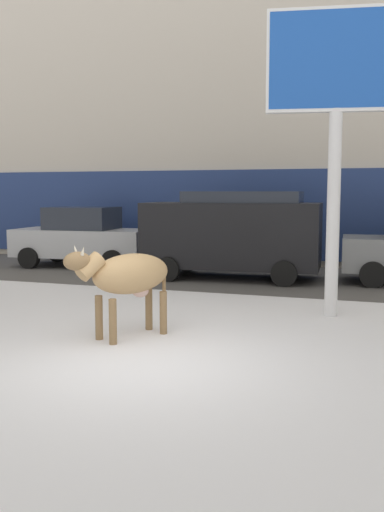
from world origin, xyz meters
TOP-DOWN VIEW (x-y plane):
  - ground_plane at (0.00, 0.00)m, footprint 120.00×120.00m
  - road_strip at (0.00, 8.28)m, footprint 60.00×5.60m
  - building_facade at (0.00, 13.85)m, footprint 44.00×6.10m
  - cow_tan at (-0.72, 1.20)m, footprint 1.31×1.85m
  - billboard at (2.20, 3.86)m, footprint 2.52×0.63m
  - car_silver_sedan at (-5.73, 8.67)m, footprint 4.30×2.17m
  - car_black_van at (-0.71, 7.75)m, footprint 4.70×2.33m
  - pedestrian_near_billboard at (-7.55, 11.18)m, footprint 0.36×0.24m
  - pedestrian_far_left at (0.46, 11.18)m, footprint 0.36×0.24m

SIDE VIEW (x-z plane):
  - ground_plane at x=0.00m, z-range 0.00..0.00m
  - road_strip at x=0.00m, z-range 0.00..0.01m
  - pedestrian_near_billboard at x=-7.55m, z-range 0.01..1.74m
  - pedestrian_far_left at x=0.46m, z-range 0.01..1.74m
  - car_silver_sedan at x=-5.73m, z-range -0.01..1.83m
  - cow_tan at x=-0.72m, z-range 0.22..1.76m
  - car_black_van at x=-0.71m, z-range 0.08..2.40m
  - billboard at x=2.20m, z-range 1.53..7.09m
  - building_facade at x=0.00m, z-range -0.02..12.98m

